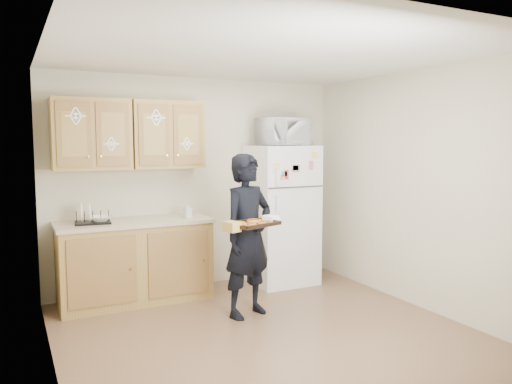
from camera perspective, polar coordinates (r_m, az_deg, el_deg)
floor at (r=4.74m, az=1.30°, el=-15.89°), size 3.60×3.60×0.00m
ceiling at (r=4.47m, az=1.38°, el=15.44°), size 3.60×3.60×0.00m
wall_back at (r=6.07m, az=-6.66°, el=1.03°), size 3.60×0.04×2.50m
wall_front at (r=2.98m, az=17.86°, el=-4.19°), size 3.60×0.04×2.50m
wall_left at (r=3.93m, az=-22.54°, el=-1.99°), size 0.04×3.60×2.50m
wall_right at (r=5.51m, az=18.11°, el=0.29°), size 0.04×3.60×2.50m
refrigerator at (r=6.18m, az=2.88°, el=-2.59°), size 0.75×0.70×1.70m
base_cabinet at (r=5.66m, az=-13.62°, el=-7.86°), size 1.60×0.60×0.86m
countertop at (r=5.57m, az=-13.73°, el=-3.36°), size 1.64×0.64×0.04m
upper_cab_left at (r=5.56m, az=-18.33°, el=6.27°), size 0.80×0.33×0.75m
upper_cab_right at (r=5.74m, az=-10.15°, el=6.45°), size 0.80×0.33×0.75m
cereal_box at (r=6.78m, az=5.67°, el=-7.81°), size 0.20×0.07×0.32m
person at (r=5.00m, az=-0.92°, el=-4.99°), size 0.69×0.56×1.63m
baking_tray at (r=4.67m, az=-0.45°, el=-3.71°), size 0.54×0.46×0.04m
pizza_front_left at (r=4.55m, az=-0.73°, el=-3.77°), size 0.15×0.15×0.02m
pizza_front_right at (r=4.69m, az=1.12°, el=-3.46°), size 0.15×0.15×0.02m
pizza_back_left at (r=4.65m, az=-2.03°, el=-3.55°), size 0.15×0.15×0.02m
pizza_back_right at (r=4.80m, az=-0.18°, el=-3.26°), size 0.15×0.15×0.02m
microwave at (r=6.07m, az=3.19°, el=6.86°), size 0.66×0.51×0.33m
foil_pan at (r=6.08m, az=2.56°, el=8.76°), size 0.38×0.30×0.07m
dish_rack at (r=5.47m, az=-18.17°, el=-2.69°), size 0.39×0.31×0.14m
bowl at (r=5.48m, az=-17.31°, el=-2.92°), size 0.28×0.28×0.05m
soap_bottle at (r=5.62m, az=-7.86°, el=-2.07°), size 0.10×0.10×0.17m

